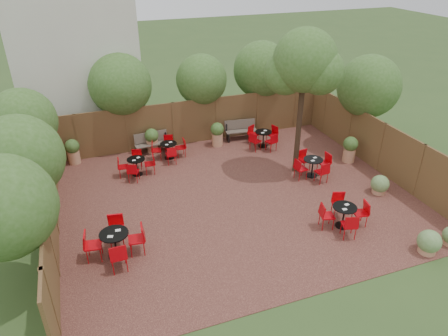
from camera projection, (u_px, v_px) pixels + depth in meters
name	position (u px, v px, depth m)	size (l,w,h in m)	color
ground	(237.00, 198.00, 14.55)	(80.00, 80.00, 0.00)	#354F23
courtyard_paving	(237.00, 197.00, 14.54)	(12.00, 10.00, 0.02)	#3A1B17
fence_back	(196.00, 121.00, 18.19)	(12.00, 0.08, 2.00)	#55351F
fence_left	(51.00, 207.00, 12.26)	(0.08, 10.00, 2.00)	#55351F
fence_right	(381.00, 147.00, 15.88)	(0.08, 10.00, 2.00)	#55351F
neighbour_building	(75.00, 46.00, 17.87)	(5.00, 4.00, 8.00)	beige
overhang_foliage	(177.00, 102.00, 15.24)	(15.81, 10.84, 2.64)	#33581C
courtyard_tree	(305.00, 66.00, 14.25)	(2.51, 2.41, 5.49)	black
park_bench_left	(152.00, 142.00, 17.50)	(1.46, 0.58, 0.88)	brown
park_bench_right	(241.00, 129.00, 18.74)	(1.47, 0.64, 0.88)	brown
bistro_tables	(224.00, 179.00, 14.81)	(9.27, 8.02, 0.93)	black
planters	(201.00, 143.00, 17.19)	(11.21, 4.29, 1.08)	tan
low_shrubs	(414.00, 218.00, 12.87)	(1.54, 3.83, 0.73)	tan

